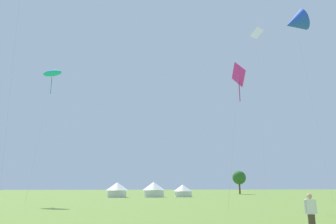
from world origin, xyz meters
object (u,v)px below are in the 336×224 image
kite_white_diamond (257,34)px  person_spectator (311,215)px  kite_blue_delta (295,23)px  kite_cyan_parafoil (52,73)px  festival_tent_center (154,189)px  festival_tent_left (183,190)px  tree_distant_left (239,178)px  kite_magenta_diamond (239,76)px  festival_tent_right (117,189)px

kite_white_diamond → person_spectator: 52.36m
kite_blue_delta → kite_cyan_parafoil: (-33.56, 9.43, -6.04)m
festival_tent_center → kite_blue_delta: bearing=-59.1°
kite_white_diamond → festival_tent_center: (-18.49, 11.40, -29.14)m
kite_blue_delta → festival_tent_left: bearing=111.0°
kite_blue_delta → tree_distant_left: (8.91, 45.36, -19.86)m
person_spectator → festival_tent_left: bearing=84.0°
kite_magenta_diamond → festival_tent_center: (-4.96, 33.44, -11.82)m
festival_tent_center → festival_tent_left: 5.89m
festival_tent_right → festival_tent_left: 13.03m
festival_tent_right → tree_distant_left: 37.20m
kite_magenta_diamond → kite_blue_delta: bearing=28.5°
kite_cyan_parafoil → tree_distant_left: kite_cyan_parafoil is taller
person_spectator → festival_tent_left: (5.28, 50.50, 0.47)m
kite_white_diamond → kite_cyan_parafoil: 38.42m
kite_cyan_parafoil → festival_tent_left: kite_cyan_parafoil is taller
kite_blue_delta → festival_tent_left: (-10.45, 27.26, -22.84)m
kite_magenta_diamond → festival_tent_right: bearing=109.9°
kite_white_diamond → festival_tent_left: size_ratio=8.84×
kite_cyan_parafoil → festival_tent_left: size_ratio=5.07×
kite_blue_delta → tree_distant_left: kite_blue_delta is taller
kite_blue_delta → festival_tent_right: bearing=130.7°
kite_blue_delta → kite_magenta_diamond: size_ratio=1.74×
festival_tent_left → tree_distant_left: 26.67m
kite_white_diamond → tree_distant_left: kite_white_diamond is taller
kite_white_diamond → kite_blue_delta: 17.30m
kite_cyan_parafoil → festival_tent_right: bearing=60.5°
festival_tent_right → tree_distant_left: tree_distant_left is taller
festival_tent_right → festival_tent_center: 7.14m
festival_tent_right → festival_tent_left: festival_tent_right is taller
tree_distant_left → kite_white_diamond: bearing=-102.9°
kite_white_diamond → kite_magenta_diamond: (-13.53, -22.04, -17.31)m
kite_cyan_parafoil → kite_magenta_diamond: size_ratio=1.25×
person_spectator → kite_white_diamond: bearing=65.4°
kite_magenta_diamond → festival_tent_center: size_ratio=3.37×
kite_blue_delta → festival_tent_center: bearing=120.9°
kite_blue_delta → tree_distant_left: bearing=78.9°
kite_cyan_parafoil → festival_tent_right: size_ratio=4.32×
kite_magenta_diamond → festival_tent_left: kite_magenta_diamond is taller
kite_cyan_parafoil → person_spectator: size_ratio=10.77×
person_spectator → festival_tent_right: 51.09m
kite_blue_delta → festival_tent_left: 37.06m
festival_tent_center → person_spectator: bearing=-89.3°
kite_cyan_parafoil → festival_tent_left: (23.11, 17.83, -16.80)m
person_spectator → festival_tent_center: 50.51m
kite_cyan_parafoil → kite_blue_delta: bearing=-15.7°
kite_white_diamond → festival_tent_left: bearing=137.9°
kite_white_diamond → festival_tent_right: 40.48m
kite_blue_delta → festival_tent_center: size_ratio=5.87×
kite_cyan_parafoil → person_spectator: bearing=-61.4°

